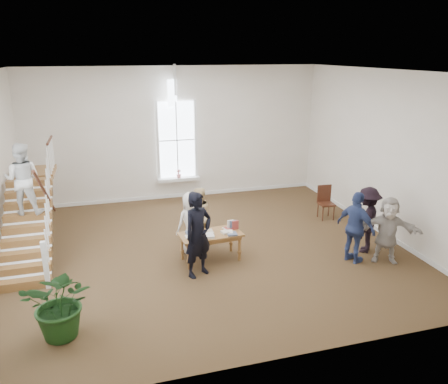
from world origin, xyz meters
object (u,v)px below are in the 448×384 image
object	(u,v)px
police_officer	(198,235)
woman_cluster_a	(356,228)
elderly_woman	(191,223)
floor_plant	(61,303)
library_table	(210,237)
woman_cluster_b	(367,220)
side_chair	(325,200)
person_yellow	(199,216)
woman_cluster_c	(388,230)

from	to	relation	value
police_officer	woman_cluster_a	world-z (taller)	police_officer
elderly_woman	floor_plant	bearing A→B (deg)	27.55
library_table	woman_cluster_b	distance (m)	4.02
woman_cluster_a	side_chair	distance (m)	2.99
woman_cluster_a	floor_plant	size ratio (longest dim) A/B	1.30
woman_cluster_a	floor_plant	bearing A→B (deg)	78.04
person_yellow	side_chair	bearing A→B (deg)	163.70
person_yellow	side_chair	world-z (taller)	person_yellow
person_yellow	woman_cluster_b	size ratio (longest dim) A/B	0.90
elderly_woman	woman_cluster_a	bearing A→B (deg)	139.88
person_yellow	woman_cluster_c	bearing A→B (deg)	124.30
library_table	woman_cluster_b	size ratio (longest dim) A/B	0.91
police_officer	woman_cluster_b	bearing A→B (deg)	-26.34
police_officer	woman_cluster_c	xyz separation A→B (m)	(4.55, -0.58, -0.17)
elderly_woman	woman_cluster_a	world-z (taller)	woman_cluster_a
woman_cluster_a	side_chair	size ratio (longest dim) A/B	1.73
elderly_woman	woman_cluster_c	distance (m)	4.82
library_table	side_chair	distance (m)	4.52
elderly_woman	woman_cluster_b	distance (m)	4.46
person_yellow	floor_plant	bearing A→B (deg)	19.37
library_table	elderly_woman	world-z (taller)	elderly_woman
police_officer	person_yellow	world-z (taller)	police_officer
police_officer	woman_cluster_c	distance (m)	4.60
police_officer	floor_plant	world-z (taller)	police_officer
person_yellow	woman_cluster_a	world-z (taller)	woman_cluster_a
police_officer	woman_cluster_a	size ratio (longest dim) A/B	1.12
person_yellow	woman_cluster_c	world-z (taller)	woman_cluster_c
person_yellow	side_chair	size ratio (longest dim) A/B	1.49
library_table	woman_cluster_b	world-z (taller)	woman_cluster_b
side_chair	elderly_woman	bearing A→B (deg)	-161.03
library_table	woman_cluster_b	bearing A→B (deg)	-13.63
elderly_woman	woman_cluster_c	bearing A→B (deg)	141.32
woman_cluster_b	elderly_woman	bearing A→B (deg)	-63.19
woman_cluster_a	woman_cluster_b	bearing A→B (deg)	-75.27
woman_cluster_b	side_chair	bearing A→B (deg)	-141.51
police_officer	woman_cluster_b	world-z (taller)	police_officer
person_yellow	police_officer	bearing A→B (deg)	50.77
elderly_woman	side_chair	size ratio (longest dim) A/B	1.54
library_table	woman_cluster_a	size ratio (longest dim) A/B	0.88
library_table	person_yellow	world-z (taller)	person_yellow
side_chair	library_table	bearing A→B (deg)	-152.48
person_yellow	floor_plant	distance (m)	4.65
woman_cluster_b	floor_plant	distance (m)	7.43
library_table	floor_plant	world-z (taller)	floor_plant
woman_cluster_a	woman_cluster_c	bearing A→B (deg)	-127.03
woman_cluster_a	floor_plant	xyz separation A→B (m)	(-6.65, -1.19, -0.21)
woman_cluster_b	police_officer	bearing A→B (deg)	-46.94
elderly_woman	woman_cluster_a	xyz separation A→B (m)	(3.70, -1.63, 0.10)
elderly_woman	woman_cluster_b	bearing A→B (deg)	148.31
woman_cluster_b	floor_plant	size ratio (longest dim) A/B	1.25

